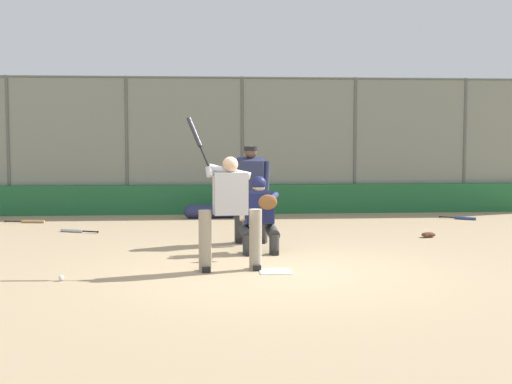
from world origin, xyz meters
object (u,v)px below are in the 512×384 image
(spare_bat_near_backstop, at_px, (30,222))
(fielding_glove_on_dirt, at_px, (428,235))
(spare_bat_by_padding, at_px, (462,218))
(baseball_loose, at_px, (61,278))
(equipment_bag_dugout_side, at_px, (211,212))
(spare_bat_third_base_side, at_px, (75,231))
(umpire_home, at_px, (251,191))
(catcher_behind_plate, at_px, (260,213))
(batter_at_plate, at_px, (230,209))

(spare_bat_near_backstop, relative_size, fielding_glove_on_dirt, 3.31)
(spare_bat_by_padding, height_order, baseball_loose, baseball_loose)
(baseball_loose, relative_size, equipment_bag_dugout_side, 0.06)
(fielding_glove_on_dirt, bearing_deg, spare_bat_third_base_side, -10.33)
(umpire_home, xyz_separation_m, spare_bat_third_base_side, (3.38, -1.68, -0.90))
(fielding_glove_on_dirt, bearing_deg, spare_bat_by_padding, -121.85)
(spare_bat_by_padding, height_order, equipment_bag_dugout_side, equipment_bag_dugout_side)
(catcher_behind_plate, relative_size, equipment_bag_dugout_side, 1.01)
(umpire_home, height_order, fielding_glove_on_dirt, umpire_home)
(catcher_behind_plate, xyz_separation_m, spare_bat_third_base_side, (3.45, -2.76, -0.62))
(batter_at_plate, distance_m, fielding_glove_on_dirt, 4.96)
(batter_at_plate, distance_m, equipment_bag_dugout_side, 6.48)
(baseball_loose, bearing_deg, spare_bat_by_padding, -141.24)
(equipment_bag_dugout_side, bearing_deg, umpire_home, 99.55)
(catcher_behind_plate, bearing_deg, spare_bat_by_padding, -142.88)
(spare_bat_by_padding, bearing_deg, spare_bat_third_base_side, -134.85)
(spare_bat_near_backstop, xyz_separation_m, fielding_glove_on_dirt, (-8.00, 2.84, 0.02))
(batter_at_plate, bearing_deg, fielding_glove_on_dirt, -148.94)
(spare_bat_near_backstop, distance_m, spare_bat_by_padding, 9.70)
(spare_bat_third_base_side, bearing_deg, equipment_bag_dugout_side, -117.61)
(catcher_behind_plate, distance_m, equipment_bag_dugout_side, 5.05)
(baseball_loose, bearing_deg, spare_bat_near_backstop, -73.59)
(batter_at_plate, distance_m, catcher_behind_plate, 1.58)
(spare_bat_near_backstop, bearing_deg, spare_bat_third_base_side, -43.85)
(catcher_behind_plate, height_order, spare_bat_by_padding, catcher_behind_plate)
(spare_bat_near_backstop, bearing_deg, spare_bat_by_padding, 7.89)
(umpire_home, xyz_separation_m, spare_bat_by_padding, (-5.08, -3.18, -0.90))
(catcher_behind_plate, relative_size, umpire_home, 0.72)
(umpire_home, bearing_deg, spare_bat_by_padding, -140.00)
(umpire_home, bearing_deg, spare_bat_near_backstop, -27.48)
(catcher_behind_plate, xyz_separation_m, spare_bat_near_backstop, (4.68, -4.37, -0.62))
(spare_bat_third_base_side, xyz_separation_m, fielding_glove_on_dirt, (-6.77, 1.23, 0.02))
(spare_bat_third_base_side, xyz_separation_m, baseball_loose, (-0.64, 4.78, 0.00))
(spare_bat_by_padding, bearing_deg, baseball_loose, -106.10)
(spare_bat_near_backstop, distance_m, baseball_loose, 6.66)
(batter_at_plate, relative_size, equipment_bag_dugout_side, 1.76)
(batter_at_plate, height_order, catcher_behind_plate, batter_at_plate)
(spare_bat_third_base_side, bearing_deg, fielding_glove_on_dirt, -166.94)
(batter_at_plate, relative_size, spare_bat_near_backstop, 2.43)
(spare_bat_third_base_side, bearing_deg, baseball_loose, 121.07)
(batter_at_plate, relative_size, spare_bat_by_padding, 3.04)
(spare_bat_near_backstop, xyz_separation_m, spare_bat_third_base_side, (-1.24, 1.61, 0.00))
(catcher_behind_plate, xyz_separation_m, umpire_home, (0.06, -1.08, 0.28))
(batter_at_plate, bearing_deg, baseball_loose, 7.22)
(baseball_loose, height_order, equipment_bag_dugout_side, equipment_bag_dugout_side)
(spare_bat_by_padding, bearing_deg, equipment_bag_dugout_side, -151.95)
(batter_at_plate, height_order, spare_bat_by_padding, batter_at_plate)
(spare_bat_near_backstop, bearing_deg, catcher_behind_plate, -34.45)
(catcher_behind_plate, height_order, fielding_glove_on_dirt, catcher_behind_plate)
(spare_bat_third_base_side, height_order, fielding_glove_on_dirt, fielding_glove_on_dirt)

